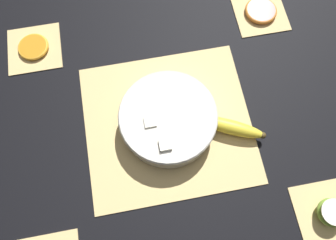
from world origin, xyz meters
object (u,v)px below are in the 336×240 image
(apple_half, at_px, (331,212))
(orange_slice_whole, at_px, (33,47))
(grapefruit_slice, at_px, (261,11))
(whole_banana, at_px, (230,127))
(fruit_salad_bowl, at_px, (168,119))

(apple_half, bearing_deg, orange_slice_whole, -41.24)
(grapefruit_slice, bearing_deg, whole_banana, 61.88)
(apple_half, bearing_deg, whole_banana, -53.83)
(fruit_salad_bowl, distance_m, orange_slice_whole, 0.45)
(fruit_salad_bowl, distance_m, whole_banana, 0.16)
(fruit_salad_bowl, relative_size, whole_banana, 1.39)
(fruit_salad_bowl, relative_size, apple_half, 3.73)
(whole_banana, bearing_deg, apple_half, 126.17)
(apple_half, height_order, orange_slice_whole, apple_half)
(fruit_salad_bowl, distance_m, apple_half, 0.45)
(fruit_salad_bowl, height_order, apple_half, fruit_salad_bowl)
(fruit_salad_bowl, height_order, orange_slice_whole, fruit_salad_bowl)
(fruit_salad_bowl, xyz_separation_m, orange_slice_whole, (0.34, -0.29, -0.03))
(fruit_salad_bowl, bearing_deg, grapefruit_slice, -138.75)
(fruit_salad_bowl, xyz_separation_m, apple_half, (-0.34, 0.29, -0.02))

